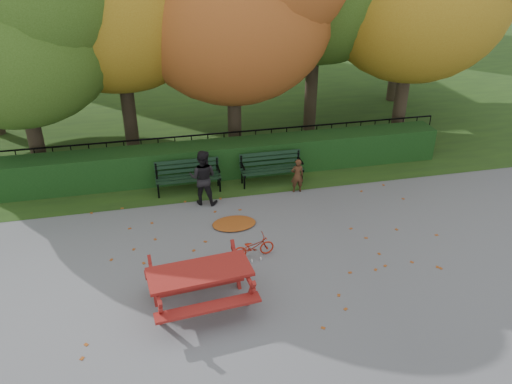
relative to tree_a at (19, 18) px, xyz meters
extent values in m
plane|color=slate|center=(5.19, -5.58, -4.52)|extent=(90.00, 90.00, 0.00)
plane|color=#1D3413|center=(5.19, 8.42, -4.52)|extent=(90.00, 90.00, 0.00)
cube|color=black|center=(5.19, -1.08, -4.02)|extent=(13.00, 0.90, 1.00)
cube|color=black|center=(5.19, -0.28, -4.44)|extent=(14.00, 0.04, 0.04)
cube|color=black|center=(5.19, -0.28, -3.52)|extent=(14.00, 0.04, 0.04)
cylinder|color=black|center=(-1.31, -0.28, -4.02)|extent=(0.03, 0.03, 1.00)
cylinder|color=black|center=(2.19, -0.28, -4.02)|extent=(0.03, 0.03, 1.00)
cylinder|color=black|center=(5.19, -0.28, -4.02)|extent=(0.03, 0.03, 1.00)
cylinder|color=black|center=(8.19, -0.28, -4.02)|extent=(0.03, 0.03, 1.00)
cylinder|color=black|center=(11.69, -0.28, -4.02)|extent=(0.03, 0.03, 1.00)
cylinder|color=#30241B|center=(-0.31, 0.22, -3.21)|extent=(0.44, 0.44, 2.62)
ellipsoid|color=#324E14|center=(-0.31, 0.22, -0.40)|extent=(5.60, 5.60, 5.04)
cylinder|color=#30241B|center=(2.39, 1.42, -2.95)|extent=(0.44, 0.44, 3.15)
cylinder|color=#30241B|center=(5.69, 0.62, -3.12)|extent=(0.44, 0.44, 2.80)
ellipsoid|color=#9C511B|center=(5.69, 0.62, -0.12)|extent=(6.00, 6.00, 5.40)
cylinder|color=#30241B|center=(8.69, 1.92, -2.77)|extent=(0.44, 0.44, 3.50)
cylinder|color=#30241B|center=(11.39, 0.42, -3.03)|extent=(0.44, 0.44, 2.97)
cylinder|color=#30241B|center=(13.19, 4.42, -2.95)|extent=(0.44, 0.44, 3.15)
cube|color=black|center=(3.89, -2.16, -4.08)|extent=(1.80, 0.12, 0.04)
cube|color=black|center=(3.89, -1.98, -4.08)|extent=(1.80, 0.12, 0.04)
cube|color=black|center=(3.89, -1.80, -4.08)|extent=(1.80, 0.12, 0.04)
cube|color=black|center=(3.89, -1.71, -3.97)|extent=(1.80, 0.05, 0.10)
cube|color=black|center=(3.89, -1.71, -3.82)|extent=(1.80, 0.05, 0.10)
cube|color=black|center=(3.89, -1.71, -3.69)|extent=(1.80, 0.05, 0.10)
cube|color=black|center=(3.04, -1.98, -4.10)|extent=(0.05, 0.55, 0.06)
cube|color=black|center=(3.04, -1.71, -3.88)|extent=(0.05, 0.05, 0.41)
cylinder|color=black|center=(3.04, -2.16, -4.30)|extent=(0.05, 0.05, 0.44)
cylinder|color=black|center=(3.04, -1.80, -4.30)|extent=(0.05, 0.05, 0.44)
cube|color=black|center=(3.04, -1.96, -3.90)|extent=(0.05, 0.45, 0.04)
cube|color=black|center=(4.74, -1.98, -4.10)|extent=(0.05, 0.55, 0.06)
cube|color=black|center=(4.74, -1.71, -3.88)|extent=(0.05, 0.05, 0.41)
cylinder|color=black|center=(4.74, -2.16, -4.30)|extent=(0.05, 0.05, 0.44)
cylinder|color=black|center=(4.74, -1.80, -4.30)|extent=(0.05, 0.05, 0.44)
cube|color=black|center=(4.74, -1.96, -3.90)|extent=(0.05, 0.45, 0.04)
cube|color=black|center=(6.29, -2.16, -4.08)|extent=(1.80, 0.12, 0.04)
cube|color=black|center=(6.29, -1.98, -4.08)|extent=(1.80, 0.12, 0.04)
cube|color=black|center=(6.29, -1.80, -4.08)|extent=(1.80, 0.12, 0.04)
cube|color=black|center=(6.29, -1.71, -3.97)|extent=(1.80, 0.05, 0.10)
cube|color=black|center=(6.29, -1.71, -3.82)|extent=(1.80, 0.05, 0.10)
cube|color=black|center=(6.29, -1.71, -3.69)|extent=(1.80, 0.05, 0.10)
cube|color=black|center=(5.44, -1.98, -4.10)|extent=(0.05, 0.55, 0.06)
cube|color=black|center=(5.44, -1.71, -3.88)|extent=(0.05, 0.05, 0.41)
cylinder|color=black|center=(5.44, -2.16, -4.30)|extent=(0.05, 0.05, 0.44)
cylinder|color=black|center=(5.44, -1.80, -4.30)|extent=(0.05, 0.05, 0.44)
cube|color=black|center=(5.44, -1.96, -3.90)|extent=(0.05, 0.45, 0.04)
cube|color=black|center=(7.14, -1.98, -4.10)|extent=(0.05, 0.55, 0.06)
cube|color=black|center=(7.14, -1.71, -3.88)|extent=(0.05, 0.05, 0.41)
cylinder|color=black|center=(7.14, -2.16, -4.30)|extent=(0.05, 0.05, 0.44)
cylinder|color=black|center=(7.14, -1.80, -4.30)|extent=(0.05, 0.05, 0.44)
cube|color=black|center=(7.14, -1.96, -3.90)|extent=(0.05, 0.45, 0.04)
cube|color=maroon|center=(3.63, -6.75, -3.71)|extent=(2.04, 1.01, 0.07)
cube|color=maroon|center=(3.70, -7.41, -4.04)|extent=(1.99, 0.46, 0.05)
cube|color=maroon|center=(3.57, -6.10, -4.04)|extent=(1.99, 0.46, 0.05)
cube|color=maroon|center=(2.83, -7.33, -4.08)|extent=(0.12, 0.57, 0.96)
cube|color=maroon|center=(2.74, -6.34, -4.08)|extent=(0.12, 0.57, 0.96)
cube|color=maroon|center=(2.78, -6.84, -3.80)|extent=(0.21, 1.48, 0.07)
cube|color=maroon|center=(4.53, -7.16, -4.08)|extent=(0.12, 0.57, 0.96)
cube|color=maroon|center=(4.44, -6.18, -4.08)|extent=(0.12, 0.57, 0.96)
cube|color=maroon|center=(4.49, -6.67, -3.80)|extent=(0.21, 1.48, 0.07)
cube|color=maroon|center=(3.63, -6.75, -4.08)|extent=(1.75, 0.24, 0.07)
ellipsoid|color=brown|center=(4.80, -3.97, -4.48)|extent=(1.10, 0.77, 0.08)
imported|color=#432615|center=(6.84, -2.61, -4.02)|extent=(0.37, 0.25, 0.99)
imported|color=black|center=(4.22, -2.68, -3.76)|extent=(0.89, 0.80, 1.52)
imported|color=#A8220F|center=(4.98, -5.39, -4.26)|extent=(1.03, 0.48, 0.52)
camera|label=1|loc=(3.01, -14.43, 2.15)|focal=35.00mm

